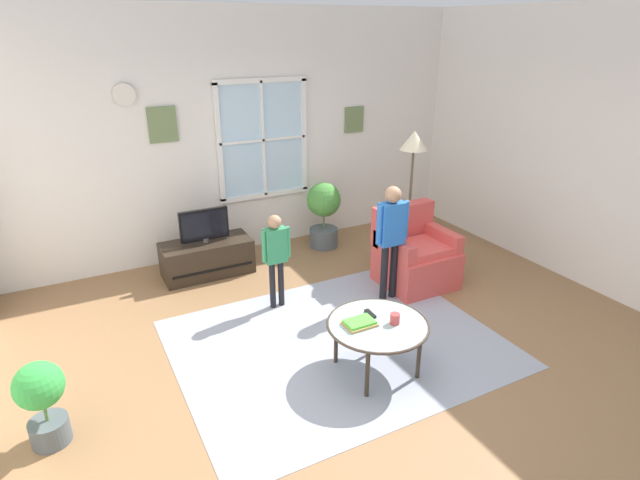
# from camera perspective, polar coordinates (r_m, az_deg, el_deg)

# --- Properties ---
(ground_plane) EXTENTS (6.49, 6.18, 0.02)m
(ground_plane) POSITION_cam_1_polar(r_m,az_deg,el_deg) (4.73, 4.64, -12.69)
(ground_plane) COLOR olive
(back_wall) EXTENTS (5.89, 0.17, 2.97)m
(back_wall) POSITION_cam_1_polar(r_m,az_deg,el_deg) (6.56, -8.43, 11.54)
(back_wall) COLOR silver
(back_wall) RESTS_ON ground_plane
(side_wall_right) EXTENTS (0.12, 5.58, 2.97)m
(side_wall_right) POSITION_cam_1_polar(r_m,az_deg,el_deg) (6.18, 29.76, 8.16)
(side_wall_right) COLOR silver
(side_wall_right) RESTS_ON ground_plane
(area_rug) EXTENTS (2.89, 2.34, 0.01)m
(area_rug) POSITION_cam_1_polar(r_m,az_deg,el_deg) (4.85, 1.90, -11.40)
(area_rug) COLOR #999EAD
(area_rug) RESTS_ON ground_plane
(tv_stand) EXTENTS (1.04, 0.49, 0.41)m
(tv_stand) POSITION_cam_1_polar(r_m,az_deg,el_deg) (6.18, -12.45, -1.94)
(tv_stand) COLOR #2D2319
(tv_stand) RESTS_ON ground_plane
(television) EXTENTS (0.56, 0.08, 0.40)m
(television) POSITION_cam_1_polar(r_m,az_deg,el_deg) (6.03, -12.77, 1.63)
(television) COLOR #4C4C4C
(television) RESTS_ON tv_stand
(armchair) EXTENTS (0.76, 0.74, 0.87)m
(armchair) POSITION_cam_1_polar(r_m,az_deg,el_deg) (5.88, 10.45, -1.78)
(armchair) COLOR #D14C47
(armchair) RESTS_ON ground_plane
(coffee_table) EXTENTS (0.85, 0.85, 0.46)m
(coffee_table) POSITION_cam_1_polar(r_m,az_deg,el_deg) (4.31, 6.43, -9.51)
(coffee_table) COLOR #99B2B7
(coffee_table) RESTS_ON ground_plane
(book_stack) EXTENTS (0.26, 0.19, 0.04)m
(book_stack) POSITION_cam_1_polar(r_m,az_deg,el_deg) (4.26, 4.43, -9.19)
(book_stack) COLOR tan
(book_stack) RESTS_ON coffee_table
(cup) EXTENTS (0.08, 0.08, 0.09)m
(cup) POSITION_cam_1_polar(r_m,az_deg,el_deg) (4.30, 8.33, -8.66)
(cup) COLOR #BF3F3F
(cup) RESTS_ON coffee_table
(remote_near_books) EXTENTS (0.05, 0.14, 0.02)m
(remote_near_books) POSITION_cam_1_polar(r_m,az_deg,el_deg) (4.41, 5.61, -8.17)
(remote_near_books) COLOR black
(remote_near_books) RESTS_ON coffee_table
(person_blue_shirt) EXTENTS (0.38, 0.17, 1.26)m
(person_blue_shirt) POSITION_cam_1_polar(r_m,az_deg,el_deg) (5.31, 7.93, 1.08)
(person_blue_shirt) COLOR black
(person_blue_shirt) RESTS_ON ground_plane
(person_green_shirt) EXTENTS (0.31, 0.14, 1.02)m
(person_green_shirt) POSITION_cam_1_polar(r_m,az_deg,el_deg) (5.18, -4.96, -1.19)
(person_green_shirt) COLOR black
(person_green_shirt) RESTS_ON ground_plane
(potted_plant_by_window) EXTENTS (0.45, 0.45, 0.88)m
(potted_plant_by_window) POSITION_cam_1_polar(r_m,az_deg,el_deg) (6.70, 0.42, 3.29)
(potted_plant_by_window) COLOR #4C565B
(potted_plant_by_window) RESTS_ON ground_plane
(potted_plant_corner) EXTENTS (0.33, 0.33, 0.65)m
(potted_plant_corner) POSITION_cam_1_polar(r_m,az_deg,el_deg) (4.11, -28.56, -15.18)
(potted_plant_corner) COLOR #4C565B
(potted_plant_corner) RESTS_ON ground_plane
(floor_lamp) EXTENTS (0.32, 0.32, 1.63)m
(floor_lamp) POSITION_cam_1_polar(r_m,az_deg,el_deg) (6.13, 10.33, 9.42)
(floor_lamp) COLOR black
(floor_lamp) RESTS_ON ground_plane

